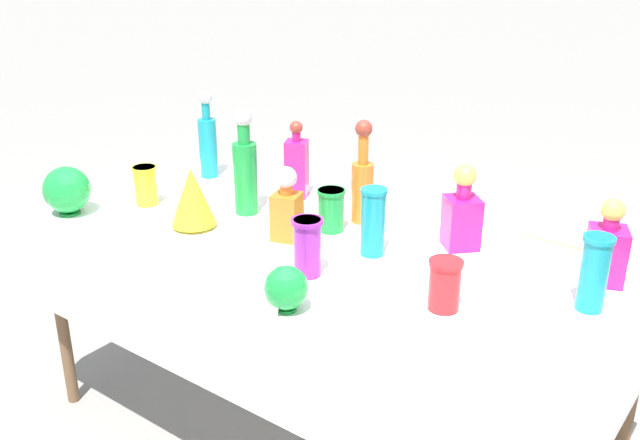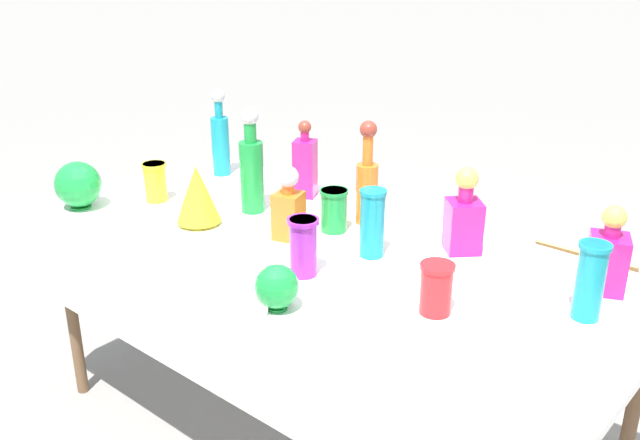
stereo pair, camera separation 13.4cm
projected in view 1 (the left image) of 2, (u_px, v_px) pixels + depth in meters
name	position (u px, v px, depth m)	size (l,w,h in m)	color
display_table	(314.00, 268.00, 2.27)	(2.03, 0.98, 0.76)	white
tall_bottle_0	(245.00, 169.00, 2.50)	(0.08, 0.08, 0.38)	#198C38
tall_bottle_1	(208.00, 141.00, 2.88)	(0.07, 0.07, 0.36)	teal
tall_bottle_2	(363.00, 181.00, 2.43)	(0.07, 0.07, 0.36)	orange
square_decanter_0	(462.00, 214.00, 2.25)	(0.15, 0.15, 0.28)	#C61972
square_decanter_1	(297.00, 165.00, 2.67)	(0.11, 0.11, 0.29)	#C61972
square_decanter_2	(607.00, 249.00, 2.03)	(0.14, 0.14, 0.26)	#C61972
square_decanter_3	(287.00, 207.00, 2.31)	(0.11, 0.11, 0.25)	orange
slender_vase_0	(445.00, 283.00, 1.89)	(0.09, 0.09, 0.14)	red
slender_vase_1	(307.00, 245.00, 2.07)	(0.09, 0.09, 0.18)	purple
slender_vase_2	(331.00, 209.00, 2.39)	(0.10, 0.10, 0.15)	#198C38
slender_vase_3	(146.00, 184.00, 2.61)	(0.09, 0.09, 0.15)	yellow
slender_vase_4	(373.00, 220.00, 2.20)	(0.08, 0.08, 0.22)	teal
slender_vase_5	(594.00, 271.00, 1.87)	(0.08, 0.08, 0.21)	teal
fluted_vase_0	(192.00, 197.00, 2.40)	(0.16, 0.16, 0.21)	yellow
round_bowl_0	(67.00, 190.00, 2.52)	(0.17, 0.17, 0.17)	#198C38
round_bowl_1	(286.00, 288.00, 1.89)	(0.12, 0.12, 0.13)	#198C38
price_tag_left	(269.00, 307.00, 1.88)	(0.06, 0.01, 0.04)	white
price_tag_center	(366.00, 346.00, 1.71)	(0.05, 0.01, 0.04)	white
price_tag_right	(103.00, 245.00, 2.25)	(0.05, 0.01, 0.05)	white
cardboard_box_behind_left	(556.00, 305.00, 3.11)	(0.49, 0.33, 0.45)	tan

